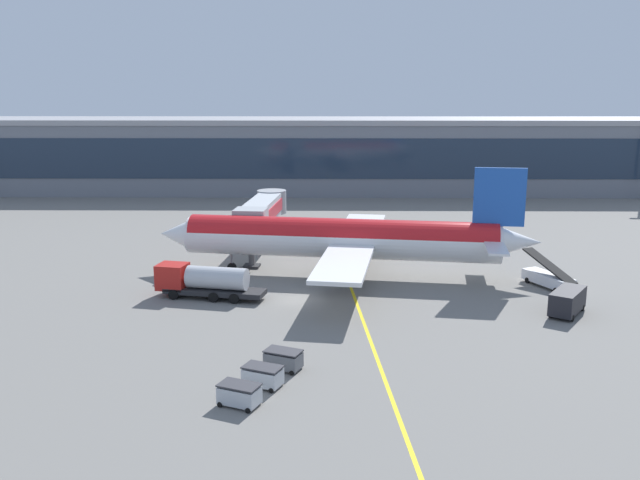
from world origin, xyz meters
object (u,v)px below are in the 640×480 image
Objects in this scene: baggage_cart_0 at (239,394)px; baggage_cart_2 at (283,359)px; main_airliner at (343,238)px; baggage_cart_1 at (263,376)px; belt_loader at (548,278)px; crew_van at (567,301)px; fuel_tanker at (203,281)px.

baggage_cart_2 is (2.47, 5.90, 0.00)m from baggage_cart_0.
main_airliner reaches higher than baggage_cart_1.
baggage_cart_0 is at bearing -136.06° from belt_loader.
crew_van reaches higher than baggage_cart_2.
fuel_tanker reaches higher than baggage_cart_0.
belt_loader is 2.24× the size of baggage_cart_2.
baggage_cart_1 is 3.20m from baggage_cart_2.
baggage_cart_2 is (9.01, -17.59, -0.96)m from fuel_tanker.
fuel_tanker is 19.79m from baggage_cart_2.
fuel_tanker is 2.08× the size of crew_van.
crew_van is 1.75× the size of baggage_cart_2.
main_airliner is 32.71m from baggage_cart_0.
belt_loader is at bearing 6.70° from fuel_tanker.
baggage_cart_2 is (-25.08, -12.83, -0.53)m from crew_van.
crew_van is 28.18m from baggage_cart_2.
baggage_cart_1 is (1.24, 2.95, 0.00)m from baggage_cart_0.
baggage_cart_0 is 3.20m from baggage_cart_1.
fuel_tanker is at bearing 172.05° from crew_van.
belt_loader reaches higher than baggage_cart_0.
belt_loader is 36.90m from baggage_cart_1.
belt_loader is 8.97m from crew_van.
crew_van is at bearing 27.09° from baggage_cart_2.
belt_loader reaches higher than fuel_tanker.
fuel_tanker reaches higher than baggage_cart_2.
fuel_tanker is at bearing -173.30° from belt_loader.
main_airliner reaches higher than crew_van.
main_airliner is 16.32m from fuel_tanker.
belt_loader is 1.28× the size of crew_van.
fuel_tanker is 3.65× the size of baggage_cart_0.
crew_van is (-1.11, -8.90, 0.32)m from belt_loader.
baggage_cart_2 is at bearing 67.25° from baggage_cart_0.
belt_loader reaches higher than crew_van.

